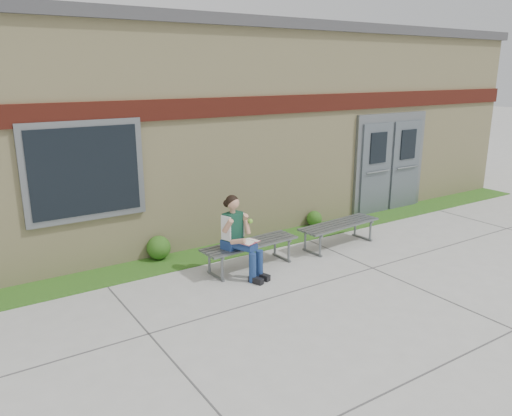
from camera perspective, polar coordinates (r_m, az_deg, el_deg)
ground at (r=7.77m, az=10.67°, el=-9.48°), size 80.00×80.00×0.00m
grass_strip at (r=9.65m, az=-0.03°, el=-4.11°), size 16.00×0.80×0.02m
school_building at (r=12.12m, az=-8.97°, el=9.88°), size 16.20×6.22×4.20m
bench_left at (r=8.42m, az=-0.67°, el=-4.64°), size 1.75×0.59×0.45m
bench_right at (r=9.59m, az=9.46°, el=-2.32°), size 1.77×0.63×0.45m
girl at (r=7.99m, az=-1.91°, el=-3.11°), size 0.58×0.84×1.34m
shrub_mid at (r=8.97m, az=-11.06°, el=-4.46°), size 0.42×0.42×0.42m
shrub_east at (r=10.73m, az=6.68°, el=-1.20°), size 0.33×0.33×0.33m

